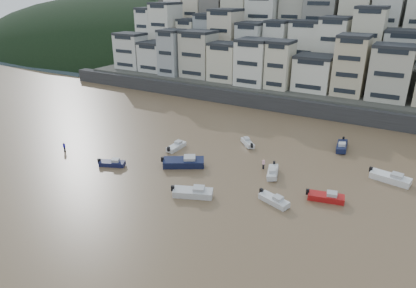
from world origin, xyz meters
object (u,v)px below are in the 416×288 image
Objects in this scene: person_blue at (64,147)px; boat_j at (112,163)px; boat_f at (176,146)px; boat_b at (274,199)px; boat_h at (248,142)px; boat_a at (193,191)px; boat_i at (342,145)px; boat_d at (326,196)px; boat_g at (391,177)px; boat_c at (184,161)px; person_pink at (263,164)px; boat_e at (273,171)px.

boat_j is at bearing -0.82° from person_blue.
boat_b is at bearing -110.98° from boat_f.
person_blue reaches higher than boat_h.
boat_a is 1.06× the size of boat_i.
boat_d is at bearing 4.57° from boat_a.
person_blue reaches higher than boat_g.
boat_c reaches higher than person_blue.
boat_c reaches higher than boat_d.
boat_f is 16.77m from person_pink.
boat_d is at bearing -11.77° from boat_j.
boat_c is 1.58× the size of boat_j.
boat_g is (34.94, 5.85, 0.18)m from boat_f.
person_blue is at bearing 154.17° from boat_a.
person_blue reaches higher than boat_d.
boat_f is at bearing -67.26° from boat_i.
boat_a is 17.22m from boat_f.
boat_a is 28.29m from person_blue.
boat_b is 1.07× the size of boat_h.
boat_c reaches higher than boat_h.
boat_f is at bearing 33.28° from person_blue.
boat_h is at bearing 129.04° from person_pink.
boat_i is 40.60m from boat_j.
boat_g reaches higher than boat_a.
boat_e is at bearing 146.70° from boat_d.
boat_c is at bearing -52.74° from boat_i.
person_blue reaches higher than boat_f.
boat_b is at bearing -42.34° from boat_c.
boat_b is 8.33m from boat_e.
boat_g is (23.36, 18.58, 0.02)m from boat_a.
person_pink is at bearing 139.82° from boat_b.
boat_e is 17.51m from boat_i.
boat_a is at bearing -111.52° from person_pink.
boat_g is at bearing -0.12° from boat_j.
person_pink is at bearing -139.73° from boat_e.
boat_g is at bearing 18.01° from person_blue.
boat_a reaches higher than boat_f.
boat_c is at bearing -148.19° from boat_g.
boat_e is at bearing -13.32° from boat_c.
boat_e is 2.89× the size of person_blue.
boat_d reaches higher than boat_j.
boat_b is 0.99× the size of boat_f.
boat_h is at bearing -153.57° from boat_e.
boat_e reaches higher than boat_b.
boat_e is at bearing -145.73° from boat_g.
boat_d reaches higher than boat_e.
boat_b is 38.72m from person_blue.
boat_f is 2.83× the size of person_blue.
boat_i is 49.92m from person_blue.
person_pink is (-9.29, -14.56, 0.09)m from boat_i.
boat_c is 29.16m from boat_i.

